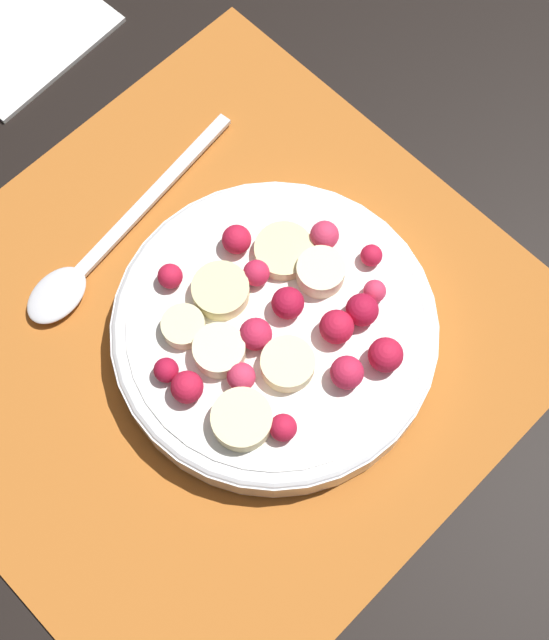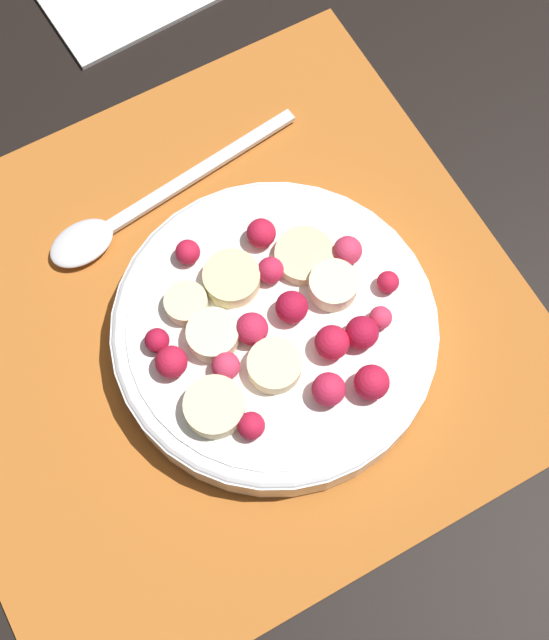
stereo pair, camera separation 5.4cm
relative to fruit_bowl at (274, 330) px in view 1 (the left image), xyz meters
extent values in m
plane|color=black|center=(0.03, -0.03, -0.02)|extent=(3.00, 3.00, 0.00)
cube|color=#B26023|center=(0.03, -0.03, -0.02)|extent=(0.38, 0.37, 0.01)
cylinder|color=white|center=(0.00, 0.00, -0.01)|extent=(0.20, 0.20, 0.02)
torus|color=white|center=(0.00, 0.00, 0.00)|extent=(0.20, 0.20, 0.01)
cylinder|color=white|center=(0.00, 0.00, 0.01)|extent=(0.18, 0.18, 0.00)
cylinder|color=#F4EAB7|center=(0.04, -0.01, 0.02)|extent=(0.05, 0.05, 0.01)
cylinder|color=beige|center=(0.01, -0.04, 0.02)|extent=(0.05, 0.05, 0.01)
cylinder|color=beige|center=(0.06, 0.03, 0.02)|extent=(0.05, 0.05, 0.01)
cylinder|color=#F4EAB7|center=(-0.04, 0.00, 0.02)|extent=(0.04, 0.04, 0.01)
cylinder|color=beige|center=(0.01, 0.03, 0.02)|extent=(0.04, 0.04, 0.01)
cylinder|color=beige|center=(-0.04, -0.03, 0.01)|extent=(0.05, 0.05, 0.01)
cylinder|color=beige|center=(0.04, -0.04, 0.01)|extent=(0.03, 0.03, 0.01)
sphere|color=#B21433|center=(-0.01, 0.00, 0.02)|extent=(0.02, 0.02, 0.02)
sphere|color=#D12347|center=(0.02, 0.00, 0.02)|extent=(0.02, 0.02, 0.02)
sphere|color=#D12347|center=(-0.01, -0.03, 0.02)|extent=(0.02, 0.02, 0.02)
sphere|color=red|center=(-0.02, 0.03, 0.02)|extent=(0.02, 0.02, 0.02)
sphere|color=#B21433|center=(0.07, -0.02, 0.02)|extent=(0.02, 0.02, 0.02)
sphere|color=#D12347|center=(-0.01, 0.05, 0.02)|extent=(0.02, 0.02, 0.02)
sphere|color=#B21433|center=(-0.04, 0.03, 0.02)|extent=(0.02, 0.02, 0.02)
sphere|color=red|center=(0.04, 0.05, 0.02)|extent=(0.02, 0.02, 0.02)
sphere|color=red|center=(-0.02, -0.05, 0.02)|extent=(0.02, 0.02, 0.02)
sphere|color=red|center=(0.02, -0.07, 0.02)|extent=(0.02, 0.02, 0.02)
sphere|color=red|center=(-0.07, 0.01, 0.02)|extent=(0.01, 0.01, 0.01)
sphere|color=#DB3356|center=(-0.06, -0.02, 0.02)|extent=(0.02, 0.02, 0.02)
sphere|color=red|center=(0.07, -0.01, 0.02)|extent=(0.02, 0.02, 0.02)
sphere|color=red|center=(-0.03, 0.06, 0.02)|extent=(0.02, 0.02, 0.02)
sphere|color=#DB3356|center=(0.04, 0.01, 0.02)|extent=(0.02, 0.02, 0.02)
sphere|color=#DB3356|center=(-0.06, 0.03, 0.02)|extent=(0.01, 0.01, 0.01)
cube|color=silver|center=(-0.02, -0.13, -0.02)|extent=(0.15, 0.03, 0.00)
ellipsoid|color=silver|center=(0.08, -0.12, -0.01)|extent=(0.05, 0.04, 0.01)
camera|label=1|loc=(0.14, 0.14, 0.52)|focal=50.00mm
camera|label=2|loc=(0.09, 0.17, 0.52)|focal=50.00mm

